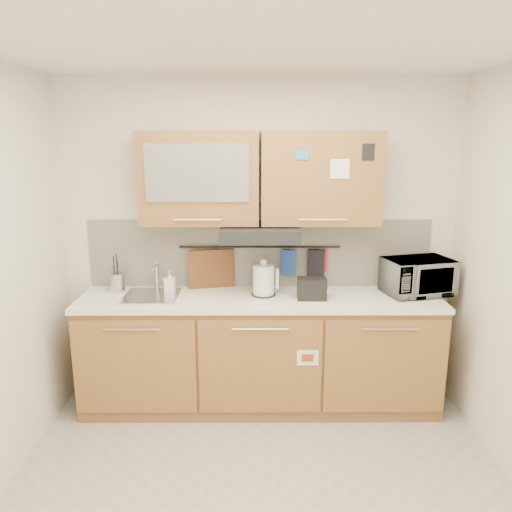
{
  "coord_description": "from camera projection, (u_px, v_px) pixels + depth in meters",
  "views": [
    {
      "loc": [
        -0.04,
        -2.52,
        2.14
      ],
      "look_at": [
        -0.03,
        1.05,
        1.28
      ],
      "focal_mm": 35.0,
      "sensor_mm": 36.0,
      "label": 1
    }
  ],
  "objects": [
    {
      "name": "base_cabinet",
      "position": [
        260.0,
        357.0,
        4.02
      ],
      "size": [
        2.8,
        0.64,
        0.88
      ],
      "color": "olive",
      "rests_on": "floor"
    },
    {
      "name": "range_hood",
      "position": [
        260.0,
        232.0,
        3.83
      ],
      "size": [
        0.6,
        0.46,
        0.1
      ],
      "primitive_type": "cube",
      "color": "black",
      "rests_on": "upper_cabinets"
    },
    {
      "name": "microwave",
      "position": [
        418.0,
        277.0,
        3.94
      ],
      "size": [
        0.58,
        0.46,
        0.28
      ],
      "primitive_type": "imported",
      "rotation": [
        0.0,
        0.0,
        0.26
      ],
      "color": "#999999",
      "rests_on": "countertop"
    },
    {
      "name": "kettle",
      "position": [
        264.0,
        281.0,
        3.91
      ],
      "size": [
        0.21,
        0.19,
        0.3
      ],
      "rotation": [
        0.0,
        0.0,
        0.1
      ],
      "color": "silver",
      "rests_on": "countertop"
    },
    {
      "name": "dark_pouch",
      "position": [
        316.0,
        263.0,
        4.08
      ],
      "size": [
        0.15,
        0.06,
        0.22
      ],
      "primitive_type": "cube",
      "rotation": [
        0.0,
        0.0,
        -0.14
      ],
      "color": "black",
      "rests_on": "utensil_rail"
    },
    {
      "name": "ceiling",
      "position": [
        263.0,
        36.0,
        2.34
      ],
      "size": [
        3.2,
        3.2,
        0.0
      ],
      "primitive_type": "plane",
      "rotation": [
        3.14,
        0.0,
        0.0
      ],
      "color": "white",
      "rests_on": "wall_back"
    },
    {
      "name": "upper_cabinets",
      "position": [
        259.0,
        178.0,
        3.81
      ],
      "size": [
        1.82,
        0.37,
        0.7
      ],
      "color": "olive",
      "rests_on": "wall_back"
    },
    {
      "name": "soap_bottle",
      "position": [
        170.0,
        282.0,
        3.98
      ],
      "size": [
        0.08,
        0.08,
        0.18
      ],
      "primitive_type": "imported",
      "rotation": [
        0.0,
        0.0,
        -0.0
      ],
      "color": "#999999",
      "rests_on": "countertop"
    },
    {
      "name": "oven_mitt",
      "position": [
        289.0,
        262.0,
        4.08
      ],
      "size": [
        0.13,
        0.04,
        0.21
      ],
      "primitive_type": "cube",
      "rotation": [
        0.0,
        0.0,
        -0.11
      ],
      "color": "#204094",
      "rests_on": "utensil_rail"
    },
    {
      "name": "sink",
      "position": [
        152.0,
        296.0,
        3.91
      ],
      "size": [
        0.42,
        0.4,
        0.26
      ],
      "color": "silver",
      "rests_on": "countertop"
    },
    {
      "name": "pot_holder",
      "position": [
        318.0,
        261.0,
        4.08
      ],
      "size": [
        0.15,
        0.03,
        0.18
      ],
      "primitive_type": "cube",
      "rotation": [
        0.0,
        0.0,
        -0.02
      ],
      "color": "#B2172D",
      "rests_on": "utensil_rail"
    },
    {
      "name": "utensil_crock",
      "position": [
        117.0,
        282.0,
        4.01
      ],
      "size": [
        0.13,
        0.13,
        0.31
      ],
      "rotation": [
        0.0,
        0.0,
        0.04
      ],
      "color": "#ACACB1",
      "rests_on": "countertop"
    },
    {
      "name": "utensil_rail",
      "position": [
        260.0,
        247.0,
        4.07
      ],
      "size": [
        1.3,
        0.02,
        0.02
      ],
      "primitive_type": "cylinder",
      "rotation": [
        0.0,
        1.57,
        0.0
      ],
      "color": "black",
      "rests_on": "backsplash"
    },
    {
      "name": "toaster",
      "position": [
        312.0,
        288.0,
        3.82
      ],
      "size": [
        0.22,
        0.14,
        0.17
      ],
      "rotation": [
        0.0,
        0.0,
        -0.02
      ],
      "color": "black",
      "rests_on": "countertop"
    },
    {
      "name": "floor",
      "position": [
        262.0,
        508.0,
        2.95
      ],
      "size": [
        3.2,
        3.2,
        0.0
      ],
      "primitive_type": "plane",
      "color": "#9E9993",
      "rests_on": "ground"
    },
    {
      "name": "wall_back",
      "position": [
        260.0,
        241.0,
        4.11
      ],
      "size": [
        3.2,
        0.0,
        3.2
      ],
      "primitive_type": "plane",
      "rotation": [
        1.57,
        0.0,
        0.0
      ],
      "color": "silver",
      "rests_on": "ground"
    },
    {
      "name": "countertop",
      "position": [
        260.0,
        299.0,
        3.9
      ],
      "size": [
        2.82,
        0.62,
        0.04
      ],
      "primitive_type": "cube",
      "color": "white",
      "rests_on": "base_cabinet"
    },
    {
      "name": "cutting_board",
      "position": [
        211.0,
        277.0,
        4.11
      ],
      "size": [
        0.37,
        0.1,
        0.47
      ],
      "primitive_type": "cube",
      "rotation": [
        0.0,
        0.0,
        0.2
      ],
      "color": "brown",
      "rests_on": "utensil_rail"
    },
    {
      "name": "backsplash",
      "position": [
        260.0,
        253.0,
        4.12
      ],
      "size": [
        2.8,
        0.02,
        0.56
      ],
      "primitive_type": "cube",
      "color": "silver",
      "rests_on": "countertop"
    }
  ]
}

